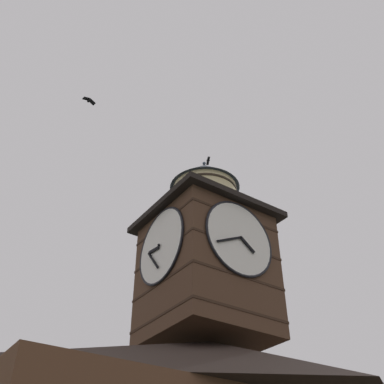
# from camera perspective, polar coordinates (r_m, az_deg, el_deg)

# --- Properties ---
(clock_tower) EXTENTS (4.89, 4.89, 8.55)m
(clock_tower) POSITION_cam_1_polar(r_m,az_deg,el_deg) (19.83, 1.64, -7.49)
(clock_tower) COLOR #4C3323
(clock_tower) RESTS_ON building_main
(flying_bird_high) EXTENTS (0.65, 0.30, 0.16)m
(flying_bird_high) POSITION_cam_1_polar(r_m,az_deg,el_deg) (23.63, -12.00, 10.49)
(flying_bird_high) COLOR black
(flying_bird_low) EXTENTS (0.43, 0.64, 0.10)m
(flying_bird_low) POSITION_cam_1_polar(r_m,az_deg,el_deg) (25.36, 1.91, 3.72)
(flying_bird_low) COLOR black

